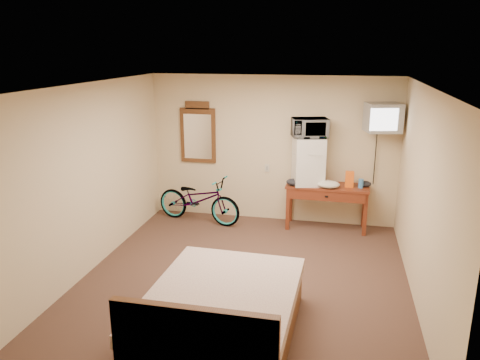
{
  "coord_description": "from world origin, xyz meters",
  "views": [
    {
      "loc": [
        1.12,
        -5.47,
        2.93
      ],
      "look_at": [
        -0.19,
        0.57,
        1.18
      ],
      "focal_mm": 35.0,
      "sensor_mm": 36.0,
      "label": 1
    }
  ],
  "objects_px": {
    "bicycle": "(199,199)",
    "bed": "(220,315)",
    "mini_fridge": "(308,161)",
    "crt_television": "(383,118)",
    "wall_mirror": "(198,133)",
    "microwave": "(310,128)",
    "desk": "(327,193)",
    "blue_cup": "(361,183)"
  },
  "relations": [
    {
      "from": "bicycle",
      "to": "bed",
      "type": "height_order",
      "value": "bed"
    },
    {
      "from": "crt_television",
      "to": "bicycle",
      "type": "height_order",
      "value": "crt_television"
    },
    {
      "from": "mini_fridge",
      "to": "crt_television",
      "type": "xyz_separation_m",
      "value": [
        1.11,
        -0.02,
        0.75
      ]
    },
    {
      "from": "crt_television",
      "to": "bed",
      "type": "bearing_deg",
      "value": -116.93
    },
    {
      "from": "desk",
      "to": "crt_television",
      "type": "relative_size",
      "value": 2.1
    },
    {
      "from": "blue_cup",
      "to": "wall_mirror",
      "type": "relative_size",
      "value": 0.14
    },
    {
      "from": "wall_mirror",
      "to": "bed",
      "type": "xyz_separation_m",
      "value": [
        1.34,
        -3.65,
        -1.19
      ]
    },
    {
      "from": "microwave",
      "to": "mini_fridge",
      "type": "bearing_deg",
      "value": -139.18
    },
    {
      "from": "microwave",
      "to": "bed",
      "type": "relative_size",
      "value": 0.28
    },
    {
      "from": "microwave",
      "to": "blue_cup",
      "type": "height_order",
      "value": "microwave"
    },
    {
      "from": "wall_mirror",
      "to": "desk",
      "type": "bearing_deg",
      "value": -6.82
    },
    {
      "from": "blue_cup",
      "to": "bicycle",
      "type": "height_order",
      "value": "blue_cup"
    },
    {
      "from": "crt_television",
      "to": "bicycle",
      "type": "relative_size",
      "value": 0.41
    },
    {
      "from": "blue_cup",
      "to": "crt_television",
      "type": "xyz_separation_m",
      "value": [
        0.26,
        0.03,
        1.07
      ]
    },
    {
      "from": "desk",
      "to": "wall_mirror",
      "type": "distance_m",
      "value": 2.45
    },
    {
      "from": "microwave",
      "to": "wall_mirror",
      "type": "xyz_separation_m",
      "value": [
        -1.95,
        0.23,
        -0.2
      ]
    },
    {
      "from": "bicycle",
      "to": "bed",
      "type": "bearing_deg",
      "value": -147.55
    },
    {
      "from": "mini_fridge",
      "to": "wall_mirror",
      "type": "distance_m",
      "value": 1.99
    },
    {
      "from": "mini_fridge",
      "to": "bicycle",
      "type": "relative_size",
      "value": 0.5
    },
    {
      "from": "desk",
      "to": "bed",
      "type": "height_order",
      "value": "bed"
    },
    {
      "from": "desk",
      "to": "microwave",
      "type": "xyz_separation_m",
      "value": [
        -0.33,
        0.04,
        1.06
      ]
    },
    {
      "from": "crt_television",
      "to": "bicycle",
      "type": "bearing_deg",
      "value": -177.12
    },
    {
      "from": "mini_fridge",
      "to": "bed",
      "type": "bearing_deg",
      "value": -100.14
    },
    {
      "from": "bicycle",
      "to": "bed",
      "type": "relative_size",
      "value": 0.78
    },
    {
      "from": "desk",
      "to": "mini_fridge",
      "type": "distance_m",
      "value": 0.61
    },
    {
      "from": "microwave",
      "to": "bicycle",
      "type": "xyz_separation_m",
      "value": [
        -1.84,
        -0.17,
        -1.28
      ]
    },
    {
      "from": "wall_mirror",
      "to": "microwave",
      "type": "bearing_deg",
      "value": -6.73
    },
    {
      "from": "bicycle",
      "to": "microwave",
      "type": "bearing_deg",
      "value": -72.93
    },
    {
      "from": "wall_mirror",
      "to": "bed",
      "type": "relative_size",
      "value": 0.53
    },
    {
      "from": "microwave",
      "to": "bed",
      "type": "height_order",
      "value": "microwave"
    },
    {
      "from": "bed",
      "to": "microwave",
      "type": "bearing_deg",
      "value": 79.86
    },
    {
      "from": "microwave",
      "to": "blue_cup",
      "type": "relative_size",
      "value": 3.85
    },
    {
      "from": "mini_fridge",
      "to": "microwave",
      "type": "relative_size",
      "value": 1.4
    },
    {
      "from": "desk",
      "to": "microwave",
      "type": "relative_size",
      "value": 2.41
    },
    {
      "from": "desk",
      "to": "bicycle",
      "type": "bearing_deg",
      "value": -176.62
    },
    {
      "from": "crt_television",
      "to": "wall_mirror",
      "type": "relative_size",
      "value": 0.6
    },
    {
      "from": "blue_cup",
      "to": "bed",
      "type": "relative_size",
      "value": 0.07
    },
    {
      "from": "mini_fridge",
      "to": "bicycle",
      "type": "xyz_separation_m",
      "value": [
        -1.84,
        -0.17,
        -0.73
      ]
    },
    {
      "from": "wall_mirror",
      "to": "bicycle",
      "type": "distance_m",
      "value": 1.16
    },
    {
      "from": "crt_television",
      "to": "wall_mirror",
      "type": "distance_m",
      "value": 3.1
    },
    {
      "from": "blue_cup",
      "to": "mini_fridge",
      "type": "bearing_deg",
      "value": 176.84
    },
    {
      "from": "microwave",
      "to": "crt_television",
      "type": "bearing_deg",
      "value": -16.61
    }
  ]
}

